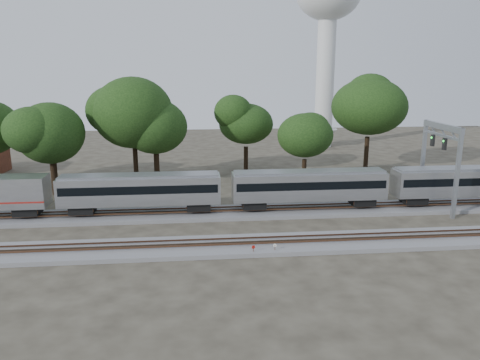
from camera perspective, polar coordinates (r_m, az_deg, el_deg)
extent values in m
plane|color=#383328|center=(46.75, -6.19, -6.59)|extent=(160.00, 160.00, 0.00)
cube|color=slate|center=(52.36, -6.16, -4.13)|extent=(160.00, 5.00, 0.40)
cube|color=brown|center=(51.54, -6.17, -3.89)|extent=(160.00, 0.08, 0.15)
cube|color=brown|center=(52.91, -6.16, -3.42)|extent=(160.00, 0.08, 0.15)
cube|color=slate|center=(42.94, -6.23, -8.18)|extent=(160.00, 5.00, 0.40)
cube|color=brown|center=(42.11, -6.25, -7.97)|extent=(160.00, 0.08, 0.15)
cube|color=brown|center=(43.44, -6.24, -7.27)|extent=(160.00, 0.08, 0.15)
cube|color=black|center=(55.06, -24.45, -3.35)|extent=(2.59, 2.19, 0.89)
cube|color=silver|center=(51.88, -12.05, -1.17)|extent=(17.30, 2.98, 2.98)
cube|color=black|center=(51.81, -12.06, -0.85)|extent=(16.70, 3.03, 0.89)
cube|color=gray|center=(51.52, -12.13, 0.49)|extent=(16.90, 2.39, 0.35)
cube|color=black|center=(53.47, -18.64, -3.31)|extent=(2.59, 2.19, 0.89)
cube|color=black|center=(52.07, -5.07, -3.08)|extent=(2.59, 2.19, 0.89)
cube|color=silver|center=(53.11, 8.42, -0.67)|extent=(17.30, 2.98, 2.98)
cube|color=black|center=(53.04, 8.43, -0.36)|extent=(16.70, 3.03, 0.89)
cube|color=gray|center=(52.75, 8.48, 0.95)|extent=(16.90, 2.39, 0.35)
cube|color=black|center=(52.48, 1.69, -2.89)|extent=(2.59, 2.19, 0.89)
cube|color=black|center=(55.44, 14.65, -2.44)|extent=(2.59, 2.19, 0.89)
cube|color=silver|center=(60.40, 25.90, -0.17)|extent=(17.30, 2.98, 2.98)
cube|color=black|center=(60.34, 25.93, 0.10)|extent=(16.70, 3.03, 0.89)
cube|color=gray|center=(60.09, 26.05, 1.25)|extent=(16.90, 2.39, 0.35)
cube|color=black|center=(57.85, 20.40, -2.19)|extent=(2.59, 2.19, 0.89)
cylinder|color=#512D19|center=(41.30, 1.64, -8.67)|extent=(0.06, 0.06, 0.85)
cylinder|color=#B6120D|center=(41.16, 1.64, -8.18)|extent=(0.30, 0.05, 0.30)
cylinder|color=#512D19|center=(41.76, 4.27, -8.44)|extent=(0.06, 0.06, 0.86)
cylinder|color=silver|center=(41.62, 4.28, -7.96)|extent=(0.30, 0.10, 0.31)
cube|color=#512D19|center=(42.22, 4.14, -8.60)|extent=(0.58, 0.47, 0.30)
cylinder|color=silver|center=(97.81, 10.30, 11.44)|extent=(3.64, 3.64, 25.45)
cone|color=silver|center=(98.79, 10.04, 5.11)|extent=(5.82, 5.82, 3.64)
cube|color=gray|center=(54.97, 24.95, 0.64)|extent=(0.38, 0.38, 9.90)
cube|color=gray|center=(61.56, 21.38, 2.25)|extent=(0.38, 0.38, 9.90)
cube|color=gray|center=(57.52, 23.49, 5.99)|extent=(0.44, 8.14, 0.66)
cube|color=gray|center=(57.64, 23.40, 5.02)|extent=(0.27, 8.14, 0.27)
cube|color=black|center=(56.45, 23.67, 4.04)|extent=(0.27, 0.55, 1.32)
cube|color=black|center=(58.74, 22.43, 4.49)|extent=(0.27, 0.55, 1.32)
cylinder|color=black|center=(64.83, -21.67, 0.22)|extent=(0.70, 0.70, 4.30)
ellipsoid|color=black|center=(63.83, -22.13, 5.33)|extent=(8.11, 8.11, 6.89)
cylinder|color=black|center=(66.59, -12.58, 1.70)|extent=(0.70, 0.70, 5.42)
ellipsoid|color=black|center=(65.51, -12.91, 8.01)|extent=(10.23, 10.23, 8.69)
cylinder|color=black|center=(66.15, -10.09, 1.29)|extent=(0.70, 0.70, 4.40)
ellipsoid|color=black|center=(65.16, -10.31, 6.43)|extent=(8.30, 8.30, 7.06)
cylinder|color=black|center=(72.42, 0.73, 2.46)|extent=(0.70, 0.70, 4.14)
ellipsoid|color=black|center=(71.54, 0.74, 6.88)|extent=(7.81, 7.81, 6.64)
cylinder|color=black|center=(64.77, 7.80, 0.86)|extent=(0.70, 0.70, 3.84)
ellipsoid|color=black|center=(63.83, 7.95, 5.42)|extent=(7.24, 7.24, 6.15)
cylinder|color=black|center=(76.53, 15.13, 3.09)|extent=(0.70, 0.70, 5.46)
ellipsoid|color=black|center=(75.59, 15.48, 8.63)|extent=(10.30, 10.30, 8.76)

